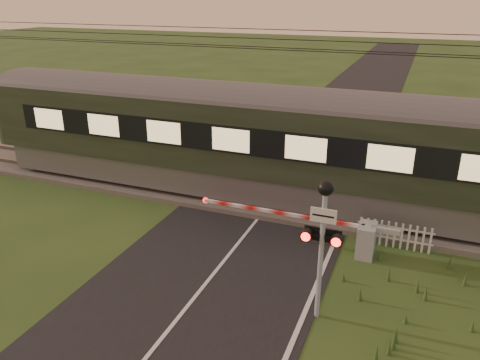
% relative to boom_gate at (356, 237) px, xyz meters
% --- Properties ---
extents(ground, '(160.00, 160.00, 0.00)m').
position_rel_boom_gate_xyz_m(ground, '(-3.43, -3.80, -0.56)').
color(ground, '#284219').
rests_on(ground, ground).
extents(road, '(6.00, 140.00, 0.03)m').
position_rel_boom_gate_xyz_m(road, '(-3.42, -4.03, -0.55)').
color(road, black).
rests_on(road, ground).
extents(track_bed, '(140.00, 3.40, 0.39)m').
position_rel_boom_gate_xyz_m(track_bed, '(-3.43, 2.70, -0.49)').
color(track_bed, '#47423D').
rests_on(track_bed, ground).
extents(overhead_wires, '(120.00, 0.62, 0.62)m').
position_rel_boom_gate_xyz_m(overhead_wires, '(-3.43, 2.70, 5.17)').
color(overhead_wires, black).
rests_on(overhead_wires, ground).
extents(boom_gate, '(6.17, 0.77, 1.02)m').
position_rel_boom_gate_xyz_m(boom_gate, '(0.00, 0.00, 0.00)').
color(boom_gate, gray).
rests_on(boom_gate, ground).
extents(crossing_signal, '(0.89, 0.36, 3.49)m').
position_rel_boom_gate_xyz_m(crossing_signal, '(-0.40, -3.27, 1.84)').
color(crossing_signal, gray).
rests_on(crossing_signal, ground).
extents(picket_fence, '(2.23, 0.07, 0.83)m').
position_rel_boom_gate_xyz_m(picket_fence, '(1.03, 0.80, -0.14)').
color(picket_fence, silver).
rests_on(picket_fence, ground).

